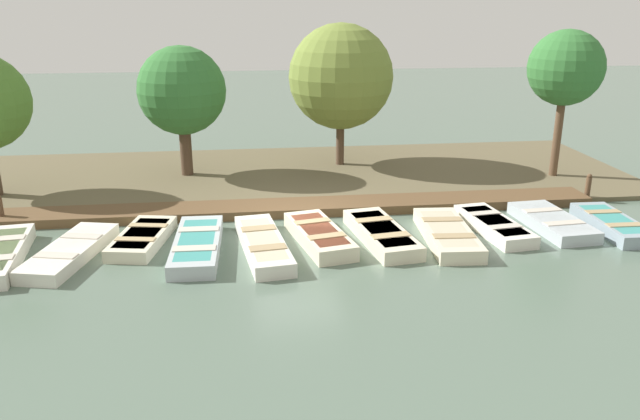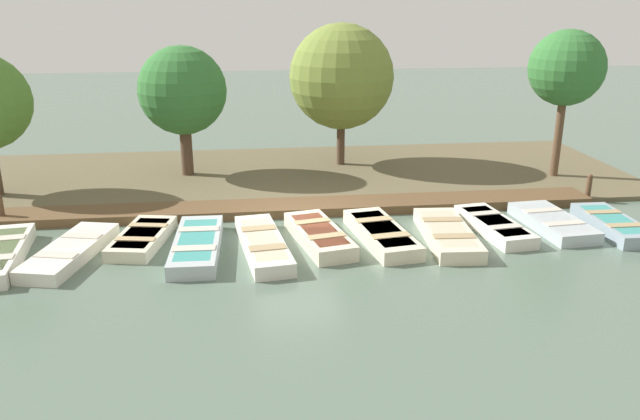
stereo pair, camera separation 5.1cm
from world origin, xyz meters
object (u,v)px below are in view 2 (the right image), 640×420
(rowboat_4, at_px, (263,244))
(rowboat_1, at_px, (70,251))
(park_tree_left, at_px, (182,91))
(rowboat_7, at_px, (447,234))
(mooring_post_near, at_px, (1,209))
(rowboat_2, at_px, (143,238))
(rowboat_10, at_px, (613,224))
(mooring_post_far, at_px, (589,188))
(park_tree_right, at_px, (567,69))
(rowboat_5, at_px, (319,235))
(park_tree_center, at_px, (341,77))
(rowboat_3, at_px, (197,245))
(rowboat_8, at_px, (494,226))
(rowboat_6, at_px, (381,234))
(rowboat_9, at_px, (553,222))

(rowboat_4, bearing_deg, rowboat_1, -99.09)
(park_tree_left, bearing_deg, rowboat_7, 46.01)
(mooring_post_near, bearing_deg, rowboat_1, 42.69)
(mooring_post_near, bearing_deg, rowboat_7, 77.30)
(rowboat_2, height_order, rowboat_10, rowboat_10)
(rowboat_1, relative_size, park_tree_left, 0.76)
(rowboat_1, xyz_separation_m, mooring_post_far, (-2.69, 14.79, 0.28))
(rowboat_4, bearing_deg, park_tree_right, 109.99)
(rowboat_5, height_order, park_tree_left, park_tree_left)
(rowboat_2, height_order, park_tree_center, park_tree_center)
(rowboat_10, bearing_deg, rowboat_4, -86.52)
(rowboat_3, bearing_deg, rowboat_2, -115.57)
(rowboat_1, distance_m, park_tree_center, 11.40)
(rowboat_1, relative_size, rowboat_10, 1.20)
(rowboat_4, height_order, rowboat_10, rowboat_4)
(rowboat_7, height_order, mooring_post_far, mooring_post_far)
(rowboat_2, distance_m, rowboat_7, 7.86)
(rowboat_5, relative_size, rowboat_8, 1.05)
(rowboat_7, relative_size, rowboat_10, 1.16)
(rowboat_6, distance_m, mooring_post_near, 10.51)
(park_tree_left, bearing_deg, park_tree_right, 82.47)
(rowboat_9, bearing_deg, rowboat_1, -91.81)
(rowboat_8, relative_size, mooring_post_far, 3.41)
(rowboat_2, height_order, rowboat_7, rowboat_7)
(rowboat_7, bearing_deg, park_tree_left, -130.08)
(park_tree_left, bearing_deg, rowboat_1, -18.29)
(mooring_post_near, distance_m, park_tree_left, 6.87)
(rowboat_7, bearing_deg, park_tree_right, 137.44)
(rowboat_5, relative_size, rowboat_6, 0.94)
(mooring_post_far, distance_m, park_tree_right, 4.20)
(rowboat_2, distance_m, rowboat_10, 12.53)
(rowboat_7, xyz_separation_m, rowboat_9, (-0.57, 3.16, -0.02))
(rowboat_4, distance_m, rowboat_7, 4.78)
(rowboat_1, distance_m, rowboat_7, 9.44)
(rowboat_10, distance_m, park_tree_right, 6.26)
(rowboat_1, bearing_deg, rowboat_6, 105.22)
(rowboat_2, distance_m, rowboat_6, 6.15)
(rowboat_2, relative_size, rowboat_4, 0.76)
(rowboat_2, height_order, rowboat_3, rowboat_3)
(rowboat_8, bearing_deg, rowboat_4, -91.39)
(rowboat_5, xyz_separation_m, park_tree_right, (-4.98, 8.83, 3.58))
(rowboat_3, relative_size, mooring_post_near, 3.93)
(rowboat_3, relative_size, park_tree_left, 0.76)
(rowboat_8, distance_m, park_tree_right, 7.21)
(rowboat_5, height_order, rowboat_9, rowboat_5)
(rowboat_3, xyz_separation_m, rowboat_9, (-0.56, 9.57, -0.02))
(rowboat_3, height_order, park_tree_center, park_tree_center)
(rowboat_7, relative_size, park_tree_right, 0.66)
(rowboat_1, bearing_deg, mooring_post_near, -123.69)
(rowboat_9, bearing_deg, rowboat_8, -91.83)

